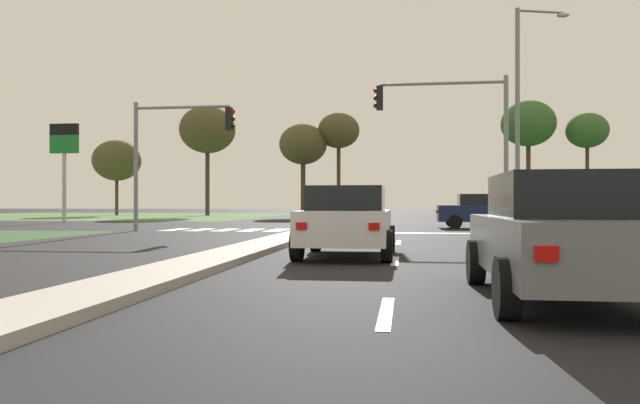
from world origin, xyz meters
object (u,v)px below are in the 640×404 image
Objects in this scene: pedestrian_at_median at (342,202)px; treeline_third at (303,145)px; treeline_near at (117,161)px; treeline_second at (207,130)px; car_grey_second at (564,236)px; fuel_price_totem at (64,150)px; treeline_fifth at (528,124)px; treeline_sixth at (587,131)px; car_navy_fourth at (482,211)px; traffic_signal_near_left at (172,142)px; car_white_third at (347,221)px; street_lamp_second at (522,106)px; traffic_signal_near_right at (458,125)px; treeline_fourth at (339,131)px; car_black_near at (603,212)px.

pedestrian_at_median is 17.13m from treeline_third.
treeline_second is (9.06, 0.61, 2.95)m from treeline_near.
pedestrian_at_median is (-5.88, 31.89, 0.47)m from car_grey_second.
treeline_near is at bearing 108.59° from fuel_price_totem.
treeline_fifth is at bearing -148.69° from pedestrian_at_median.
treeline_fifth reaches higher than treeline_sixth.
traffic_signal_near_left reaches higher than car_navy_fourth.
car_white_third is 52.10m from treeline_near.
street_lamp_second is 1.06× the size of treeline_sixth.
traffic_signal_near_right reaches higher than traffic_signal_near_left.
street_lamp_second is at bearing -16.08° from fuel_price_totem.
car_grey_second is at bearing -50.86° from fuel_price_totem.
car_grey_second is 58.69m from treeline_near.
car_grey_second is 20.96m from traffic_signal_near_left.
treeline_near is at bearing 121.29° from car_white_third.
treeline_sixth is at bearing -4.23° from treeline_fifth.
treeline_second is 1.18× the size of treeline_sixth.
treeline_fifth is (9.00, 49.63, 7.49)m from car_grey_second.
treeline_fifth is (8.81, 32.41, 4.01)m from traffic_signal_near_right.
treeline_near is at bearing 120.95° from car_grey_second.
car_white_third is 0.40× the size of treeline_fifth.
car_white_third is 0.99× the size of car_navy_fourth.
traffic_signal_near_right is 0.83× the size of treeline_near.
treeline_near is (-18.51, 32.96, 1.66)m from traffic_signal_near_left.
treeline_fourth is (13.19, -2.89, -0.67)m from treeline_second.
treeline_fifth reaches higher than car_grey_second.
traffic_signal_near_left reaches higher than car_grey_second.
treeline_fourth is (-4.70, 42.06, 6.90)m from car_white_third.
traffic_signal_near_right is at bearing -24.73° from fuel_price_totem.
treeline_near is at bearing 178.82° from treeline_sixth.
car_black_near is 6.24m from street_lamp_second.
car_white_third is 0.44× the size of treeline_fourth.
fuel_price_totem is 42.46m from treeline_sixth.
traffic_signal_near_left is at bearing 123.92° from car_grey_second.
car_grey_second is 17.56m from traffic_signal_near_right.
treeline_near is at bearing 174.13° from treeline_fourth.
pedestrian_at_median is 24.19m from treeline_fifth.
car_black_near is at bearing 87.80° from car_navy_fourth.
treeline_sixth reaches higher than car_black_near.
traffic_signal_near_right is 0.60× the size of treeline_fifth.
treeline_fifth reaches higher than treeline_third.
traffic_signal_near_left is 15.94m from pedestrian_at_median.
treeline_near is at bearing 132.57° from traffic_signal_near_right.
treeline_fifth is (31.52, 21.96, 3.85)m from fuel_price_totem.
treeline_near is 0.82× the size of treeline_sixth.
treeline_third is at bearing 110.34° from traffic_signal_near_right.
street_lamp_second is 1.60× the size of fuel_price_totem.
traffic_signal_near_right is at bearing 93.76° from pedestrian_at_median.
car_black_near is at bearing -104.13° from treeline_sixth.
treeline_fifth is (14.88, 17.74, 7.02)m from pedestrian_at_median.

